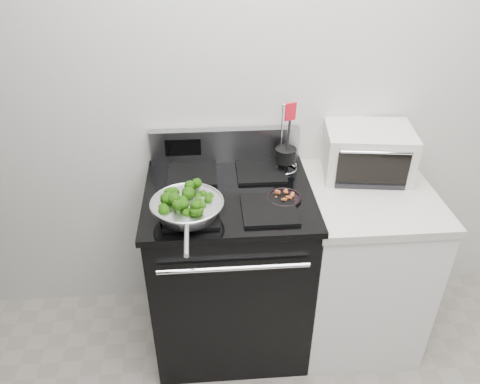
{
  "coord_description": "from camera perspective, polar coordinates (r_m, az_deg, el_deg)",
  "views": [
    {
      "loc": [
        -0.39,
        -0.43,
        2.13
      ],
      "look_at": [
        -0.25,
        1.36,
        0.98
      ],
      "focal_mm": 35.0,
      "sensor_mm": 36.0,
      "label": 1
    }
  ],
  "objects": [
    {
      "name": "broccoli_pile",
      "position": [
        1.99,
        -6.47,
        -1.42
      ],
      "size": [
        0.25,
        0.25,
        0.09
      ],
      "primitive_type": null,
      "color": "black",
      "rests_on": "skillet"
    },
    {
      "name": "utensil_holder",
      "position": [
        2.34,
        5.57,
        4.08
      ],
      "size": [
        0.12,
        0.12,
        0.36
      ],
      "rotation": [
        0.0,
        0.0,
        0.29
      ],
      "color": "silver",
      "rests_on": "gas_range"
    },
    {
      "name": "toaster_oven",
      "position": [
        2.42,
        15.25,
        4.75
      ],
      "size": [
        0.46,
        0.37,
        0.24
      ],
      "rotation": [
        0.0,
        0.0,
        -0.13
      ],
      "color": "beige",
      "rests_on": "counter"
    },
    {
      "name": "back_wall",
      "position": [
        2.35,
        5.52,
        13.1
      ],
      "size": [
        4.0,
        0.02,
        2.7
      ],
      "primitive_type": "cube",
      "color": "silver",
      "rests_on": "ground"
    },
    {
      "name": "bacon_plate",
      "position": [
        2.14,
        5.37,
        -0.49
      ],
      "size": [
        0.16,
        0.16,
        0.04
      ],
      "rotation": [
        0.0,
        0.0,
        -0.37
      ],
      "color": "black",
      "rests_on": "gas_range"
    },
    {
      "name": "gas_range",
      "position": [
        2.47,
        -1.27,
        -9.03
      ],
      "size": [
        0.79,
        0.69,
        1.13
      ],
      "color": "black",
      "rests_on": "floor"
    },
    {
      "name": "skillet",
      "position": [
        2.0,
        -6.44,
        -1.9
      ],
      "size": [
        0.32,
        0.5,
        0.07
      ],
      "rotation": [
        0.0,
        0.0,
        0.01
      ],
      "color": "silver",
      "rests_on": "gas_range"
    },
    {
      "name": "counter",
      "position": [
        2.6,
        14.17,
        -8.49
      ],
      "size": [
        0.62,
        0.68,
        0.92
      ],
      "color": "white",
      "rests_on": "floor"
    }
  ]
}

